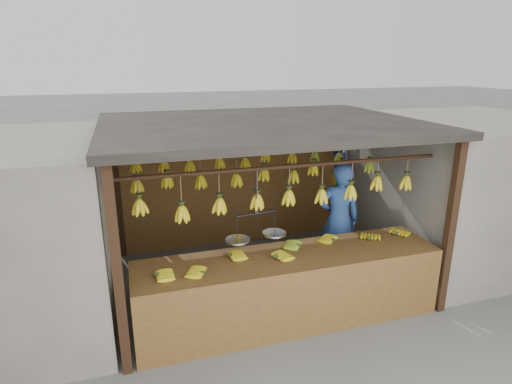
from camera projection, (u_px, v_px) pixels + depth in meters
name	position (u px, v px, depth m)	size (l,w,h in m)	color
ground	(262.00, 279.00, 6.52)	(80.00, 80.00, 0.00)	#5B5B57
stall	(255.00, 148.00, 6.24)	(4.30, 3.30, 2.40)	black
neighbor_right	(465.00, 187.00, 7.20)	(3.00, 3.00, 2.30)	slate
counter	(293.00, 274.00, 5.19)	(3.80, 0.87, 0.96)	brown
hanging_bananas	(262.00, 176.00, 6.05)	(3.61, 2.25, 0.39)	gold
balance_scale	(256.00, 233.00, 5.14)	(0.76, 0.34, 0.86)	black
vendor	(339.00, 220.00, 6.48)	(0.64, 0.42, 1.76)	#3359A5
bag_bundles	(338.00, 183.00, 8.01)	(0.08, 0.26, 1.17)	#1426BF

